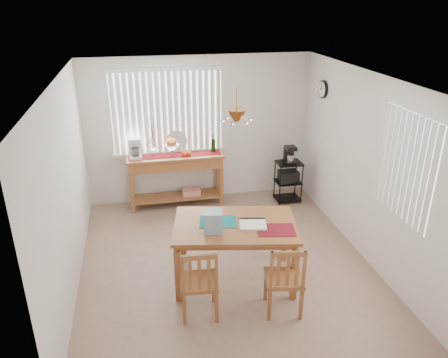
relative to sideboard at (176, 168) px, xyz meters
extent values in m
cube|color=#9E7D6B|center=(0.46, -1.99, -0.71)|extent=(4.00, 4.50, 0.01)
cube|color=white|center=(0.46, 0.31, 0.59)|extent=(4.00, 0.10, 2.60)
cube|color=white|center=(0.46, -4.29, 0.59)|extent=(4.00, 0.10, 2.60)
cube|color=white|center=(-1.59, -1.99, 0.59)|extent=(0.10, 4.50, 2.60)
cube|color=white|center=(2.51, -1.99, 0.59)|extent=(0.10, 4.50, 2.60)
cube|color=white|center=(0.46, -1.99, 1.94)|extent=(4.00, 4.50, 0.10)
cube|color=white|center=(-0.09, 0.25, 0.94)|extent=(1.90, 0.01, 1.40)
cube|color=white|center=(-0.99, 0.24, 0.94)|extent=(0.07, 0.03, 1.40)
cube|color=white|center=(-0.88, 0.24, 0.94)|extent=(0.07, 0.03, 1.40)
cube|color=white|center=(-0.78, 0.24, 0.94)|extent=(0.07, 0.03, 1.40)
cube|color=white|center=(-0.67, 0.24, 0.94)|extent=(0.07, 0.03, 1.40)
cube|color=white|center=(-0.56, 0.24, 0.94)|extent=(0.07, 0.03, 1.40)
cube|color=white|center=(-0.46, 0.24, 0.94)|extent=(0.07, 0.03, 1.40)
cube|color=white|center=(-0.35, 0.24, 0.94)|extent=(0.07, 0.03, 1.40)
cube|color=white|center=(-0.25, 0.24, 0.94)|extent=(0.07, 0.03, 1.40)
cube|color=white|center=(-0.14, 0.24, 0.94)|extent=(0.07, 0.03, 1.40)
cube|color=white|center=(-0.04, 0.24, 0.94)|extent=(0.07, 0.03, 1.40)
cube|color=white|center=(0.07, 0.24, 0.94)|extent=(0.07, 0.03, 1.40)
cube|color=white|center=(0.17, 0.24, 0.94)|extent=(0.07, 0.03, 1.40)
cube|color=white|center=(0.28, 0.24, 0.94)|extent=(0.07, 0.03, 1.40)
cube|color=white|center=(0.39, 0.24, 0.94)|extent=(0.07, 0.03, 1.40)
cube|color=white|center=(0.49, 0.24, 0.94)|extent=(0.07, 0.03, 1.40)
cube|color=white|center=(0.60, 0.24, 0.94)|extent=(0.07, 0.03, 1.40)
cube|color=white|center=(0.70, 0.24, 0.94)|extent=(0.07, 0.03, 1.40)
cube|color=white|center=(0.81, 0.24, 0.94)|extent=(0.07, 0.03, 1.40)
cube|color=white|center=(-0.09, 0.23, 0.21)|extent=(1.98, 0.06, 0.06)
cube|color=white|center=(-0.09, 0.23, 1.67)|extent=(1.98, 0.06, 0.06)
cube|color=white|center=(2.46, -2.89, 0.94)|extent=(0.01, 1.10, 1.30)
cube|color=white|center=(2.45, -3.39, 0.94)|extent=(0.03, 0.07, 1.30)
cube|color=white|center=(2.45, -3.28, 0.94)|extent=(0.03, 0.07, 1.30)
cube|color=white|center=(2.45, -3.17, 0.94)|extent=(0.03, 0.07, 1.30)
cube|color=white|center=(2.45, -3.06, 0.94)|extent=(0.03, 0.07, 1.30)
cube|color=white|center=(2.45, -2.95, 0.94)|extent=(0.03, 0.07, 1.30)
cube|color=white|center=(2.45, -2.84, 0.94)|extent=(0.03, 0.07, 1.30)
cube|color=white|center=(2.45, -2.73, 0.94)|extent=(0.03, 0.07, 1.30)
cube|color=white|center=(2.45, -2.62, 0.94)|extent=(0.03, 0.07, 1.30)
cube|color=white|center=(2.45, -2.51, 0.94)|extent=(0.03, 0.07, 1.30)
cube|color=white|center=(2.45, -2.40, 0.94)|extent=(0.03, 0.07, 1.30)
cylinder|color=black|center=(2.44, -0.44, 1.37)|extent=(0.04, 0.30, 0.30)
cylinder|color=white|center=(2.41, -0.44, 1.37)|extent=(0.01, 0.25, 0.25)
cylinder|color=brown|center=(0.51, -2.40, 1.72)|extent=(0.01, 0.01, 0.34)
cone|color=brown|center=(0.51, -2.40, 1.54)|extent=(0.24, 0.24, 0.14)
sphere|color=white|center=(0.67, -2.40, 1.48)|extent=(0.05, 0.05, 0.05)
sphere|color=white|center=(0.59, -2.26, 1.48)|extent=(0.05, 0.05, 0.05)
sphere|color=white|center=(0.43, -2.26, 1.48)|extent=(0.05, 0.05, 0.05)
sphere|color=white|center=(0.35, -2.40, 1.48)|extent=(0.05, 0.05, 0.05)
sphere|color=white|center=(0.43, -2.54, 1.48)|extent=(0.05, 0.05, 0.05)
sphere|color=white|center=(0.59, -2.54, 1.48)|extent=(0.05, 0.05, 0.05)
cube|color=#9B6034|center=(-0.01, 0.00, 0.21)|extent=(1.68, 0.47, 0.04)
cube|color=#A36035|center=(-0.01, 0.00, 0.10)|extent=(1.62, 0.43, 0.17)
cube|color=#9B6034|center=(-0.80, -0.18, -0.35)|extent=(0.06, 0.06, 0.72)
cube|color=#9B6034|center=(0.78, -0.18, -0.35)|extent=(0.06, 0.06, 0.72)
cube|color=#9B6034|center=(-0.80, 0.18, -0.35)|extent=(0.06, 0.06, 0.72)
cube|color=#9B6034|center=(0.78, 0.18, -0.35)|extent=(0.06, 0.06, 0.72)
cube|color=#9B6034|center=(-0.01, 0.00, -0.55)|extent=(1.55, 0.41, 0.03)
cube|color=red|center=(0.25, 0.00, -0.48)|extent=(0.32, 0.23, 0.11)
cube|color=maroon|center=(-0.01, 0.00, 0.24)|extent=(1.60, 0.26, 0.01)
cube|color=white|center=(-0.68, 0.00, 0.26)|extent=(0.21, 0.25, 0.05)
cube|color=white|center=(-0.68, 0.08, 0.39)|extent=(0.21, 0.08, 0.32)
cube|color=white|center=(-0.68, -0.02, 0.57)|extent=(0.21, 0.23, 0.07)
cylinder|color=white|center=(-0.68, -0.03, 0.36)|extent=(0.14, 0.14, 0.14)
cylinder|color=white|center=(-0.06, -0.02, 0.29)|extent=(0.05, 0.05, 0.11)
cone|color=white|center=(-0.06, -0.02, 0.39)|extent=(0.27, 0.27, 0.09)
sphere|color=#A83316|center=(-0.01, -0.02, 0.48)|extent=(0.08, 0.08, 0.08)
sphere|color=#A83316|center=(-0.06, 0.03, 0.48)|extent=(0.08, 0.08, 0.08)
sphere|color=#A83316|center=(-0.12, -0.02, 0.48)|extent=(0.08, 0.08, 0.08)
sphere|color=#A83316|center=(-0.06, -0.07, 0.48)|extent=(0.08, 0.08, 0.08)
sphere|color=#ED3F0C|center=(0.14, -0.08, 0.28)|extent=(0.08, 0.08, 0.08)
sphere|color=#ED3F0C|center=(0.22, -0.08, 0.28)|extent=(0.08, 0.08, 0.08)
cylinder|color=silver|center=(0.04, 0.20, 0.42)|extent=(0.38, 0.09, 0.37)
cylinder|color=white|center=(-0.38, 0.05, 0.31)|extent=(0.08, 0.08, 0.15)
cylinder|color=#4C3823|center=(-0.38, 0.05, 0.62)|extent=(0.09, 0.04, 0.47)
cylinder|color=#4C3823|center=(-0.38, 0.05, 0.65)|extent=(0.14, 0.06, 0.51)
cylinder|color=#4C3823|center=(-0.38, 0.05, 0.59)|extent=(0.18, 0.08, 0.38)
cylinder|color=#4C3823|center=(-0.38, 0.05, 0.67)|extent=(0.06, 0.03, 0.58)
cylinder|color=#4C3823|center=(-0.38, 0.05, 0.58)|extent=(0.23, 0.10, 0.32)
cylinder|color=black|center=(0.67, 0.05, 0.36)|extent=(0.08, 0.08, 0.24)
cylinder|color=black|center=(0.67, 0.05, 0.52)|extent=(0.03, 0.03, 0.08)
cylinder|color=black|center=(1.79, -0.42, -0.33)|extent=(0.02, 0.02, 0.76)
cylinder|color=black|center=(2.20, -0.42, -0.33)|extent=(0.02, 0.02, 0.76)
cylinder|color=black|center=(1.79, -0.10, -0.33)|extent=(0.02, 0.02, 0.76)
cylinder|color=black|center=(2.20, -0.10, -0.33)|extent=(0.02, 0.02, 0.76)
cube|color=black|center=(2.00, -0.26, 0.03)|extent=(0.44, 0.36, 0.03)
cube|color=black|center=(2.00, -0.26, -0.33)|extent=(0.44, 0.36, 0.02)
cube|color=black|center=(2.00, -0.26, -0.66)|extent=(0.44, 0.36, 0.02)
cube|color=black|center=(2.00, -0.26, -0.22)|extent=(0.34, 0.27, 0.20)
cube|color=black|center=(2.00, -0.28, 0.07)|extent=(0.18, 0.21, 0.04)
cube|color=black|center=(2.00, -0.21, 0.18)|extent=(0.18, 0.07, 0.27)
cube|color=black|center=(2.00, -0.28, 0.33)|extent=(0.18, 0.20, 0.06)
cylinder|color=silver|center=(2.00, -0.29, 0.15)|extent=(0.12, 0.12, 0.12)
cube|color=#9B6034|center=(0.51, -2.40, 0.10)|extent=(1.71, 1.27, 0.04)
cube|color=#A36035|center=(0.51, -2.40, 0.05)|extent=(1.58, 1.14, 0.07)
cube|color=#9B6034|center=(-0.27, -2.70, -0.35)|extent=(0.09, 0.09, 0.72)
cube|color=#9B6034|center=(1.12, -2.96, -0.35)|extent=(0.09, 0.09, 0.72)
cube|color=#9B6034|center=(-0.11, -1.84, -0.35)|extent=(0.09, 0.09, 0.72)
cube|color=#9B6034|center=(1.29, -2.11, -0.35)|extent=(0.09, 0.09, 0.72)
cube|color=#16797E|center=(0.30, -2.31, 0.13)|extent=(0.52, 0.41, 0.01)
cube|color=maroon|center=(0.97, -2.66, 0.13)|extent=(0.52, 0.41, 0.01)
cube|color=white|center=(0.72, -2.50, 0.14)|extent=(0.38, 0.32, 0.03)
cube|color=black|center=(0.74, -2.36, 0.14)|extent=(0.33, 0.10, 0.03)
cube|color=#8BAECA|center=(0.20, -2.51, 0.26)|extent=(0.26, 0.26, 0.27)
cube|color=#9B6034|center=(-0.06, -2.98, -0.27)|extent=(0.47, 0.47, 0.04)
cube|color=#9B6034|center=(0.15, -2.81, -0.50)|extent=(0.04, 0.04, 0.42)
cube|color=#9B6034|center=(-0.22, -2.78, -0.50)|extent=(0.04, 0.04, 0.42)
cube|color=#9B6034|center=(0.11, -3.18, -0.50)|extent=(0.04, 0.04, 0.42)
cube|color=#9B6034|center=(-0.26, -3.15, -0.50)|extent=(0.04, 0.04, 0.42)
cube|color=#9B6034|center=(0.11, -3.19, -0.01)|extent=(0.04, 0.04, 0.47)
cube|color=#9B6034|center=(-0.26, -3.16, -0.01)|extent=(0.04, 0.04, 0.47)
cube|color=#9B6034|center=(-0.07, -3.18, 0.20)|extent=(0.39, 0.07, 0.06)
cube|color=#9B6034|center=(0.03, -3.19, -0.03)|extent=(0.04, 0.02, 0.38)
cube|color=#9B6034|center=(-0.07, -3.18, -0.03)|extent=(0.04, 0.02, 0.38)
cube|color=#9B6034|center=(-0.18, -3.17, -0.03)|extent=(0.04, 0.02, 0.38)
cube|color=#9B6034|center=(0.94, -3.12, -0.27)|extent=(0.50, 0.50, 0.04)
cube|color=#9B6034|center=(1.15, -2.97, -0.50)|extent=(0.05, 0.05, 0.42)
cube|color=#9B6034|center=(0.79, -2.90, -0.50)|extent=(0.05, 0.05, 0.42)
cube|color=#9B6034|center=(1.09, -3.33, -0.50)|extent=(0.05, 0.05, 0.42)
cube|color=#9B6034|center=(0.72, -3.27, -0.50)|extent=(0.05, 0.05, 0.42)
cube|color=#9B6034|center=(1.08, -3.34, -0.01)|extent=(0.04, 0.04, 0.47)
cube|color=#9B6034|center=(0.72, -3.28, -0.01)|extent=(0.04, 0.04, 0.47)
cube|color=#9B6034|center=(0.90, -3.31, 0.20)|extent=(0.39, 0.10, 0.06)
cube|color=#9B6034|center=(1.00, -3.33, -0.03)|extent=(0.04, 0.03, 0.38)
cube|color=#9B6034|center=(0.90, -3.31, -0.03)|extent=(0.04, 0.03, 0.38)
cube|color=#9B6034|center=(0.80, -3.29, -0.03)|extent=(0.04, 0.03, 0.38)
camera|label=1|loc=(-0.62, -7.16, 2.83)|focal=35.00mm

